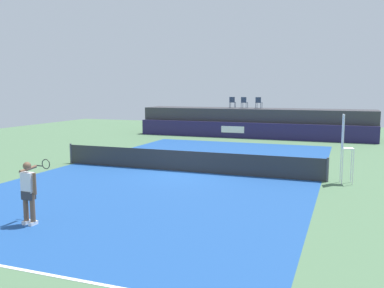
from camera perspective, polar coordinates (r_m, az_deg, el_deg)
The scene contains 12 objects.
ground_plane at distance 21.96m, azimuth 1.87°, elevation -2.31°, with size 48.00×48.00×0.00m, color #4C704C.
court_inner at distance 19.19m, azimuth -0.98°, elevation -3.75°, with size 12.00×22.00×0.00m, color #1C478C.
sponsor_wall at distance 31.93m, azimuth 7.86°, elevation 1.80°, with size 18.00×0.22×1.20m.
spectator_platform at distance 33.64m, azimuth 8.55°, elevation 2.93°, with size 18.00×2.80×2.20m, color #38383D.
spectator_chair_far_left at distance 34.20m, azimuth 5.51°, elevation 5.73°, with size 0.45×0.45×0.89m.
spectator_chair_left at distance 33.71m, azimuth 7.10°, elevation 5.68°, with size 0.48×0.48×0.89m.
spectator_chair_center at distance 33.59m, azimuth 9.05°, elevation 5.64°, with size 0.47×0.47×0.89m.
umpire_chair at distance 17.64m, azimuth 20.08°, elevation 0.01°, with size 0.51×0.51×2.76m.
tennis_net at distance 19.10m, azimuth -0.98°, elevation -2.35°, with size 12.40×0.02×0.95m, color #2D2D2D.
net_post_near at distance 22.10m, azimuth -16.14°, elevation -1.24°, with size 0.10×0.10×1.00m, color #4C4C51.
net_post_far at distance 17.84m, azimuth 17.94°, elevation -3.35°, with size 0.10×0.10×1.00m, color #4C4C51.
tennis_player at distance 12.50m, azimuth -21.28°, elevation -5.92°, with size 0.64×1.15×1.77m.
Camera 1 is at (6.85, -17.53, 3.76)m, focal length 39.24 mm.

